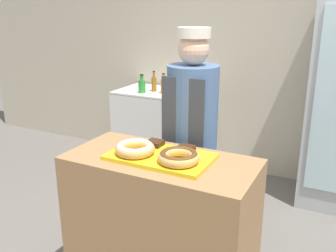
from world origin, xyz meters
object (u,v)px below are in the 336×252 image
(bottle_red, at_px, (179,85))
(brownie_back_left, at_px, (155,143))
(donut_chocolate_glaze, at_px, (179,156))
(baker_person, at_px, (192,137))
(bottle_green, at_px, (142,86))
(chest_freezer, at_px, (161,129))
(bottle_orange, at_px, (164,86))
(bottle_amber, at_px, (154,83))
(donut_light_glaze, at_px, (135,148))
(serving_tray, at_px, (161,157))
(brownie_back_right, at_px, (186,149))

(bottle_red, bearing_deg, brownie_back_left, -69.64)
(donut_chocolate_glaze, xyz_separation_m, brownie_back_left, (-0.26, 0.18, -0.02))
(baker_person, distance_m, bottle_green, 1.49)
(chest_freezer, distance_m, bottle_red, 0.58)
(brownie_back_left, height_order, chest_freezer, brownie_back_left)
(bottle_orange, height_order, bottle_amber, bottle_amber)
(donut_light_glaze, bearing_deg, brownie_back_left, 78.00)
(bottle_green, distance_m, bottle_red, 0.41)
(bottle_green, bearing_deg, bottle_amber, 57.87)
(donut_light_glaze, bearing_deg, bottle_red, 107.38)
(chest_freezer, bearing_deg, baker_person, -53.33)
(chest_freezer, xyz_separation_m, bottle_red, (0.23, -0.01, 0.54))
(serving_tray, bearing_deg, donut_chocolate_glaze, -20.00)
(chest_freezer, relative_size, bottle_amber, 4.31)
(donut_light_glaze, xyz_separation_m, baker_person, (0.12, 0.60, -0.10))
(brownie_back_right, height_order, baker_person, baker_person)
(serving_tray, height_order, chest_freezer, serving_tray)
(brownie_back_right, bearing_deg, chest_freezer, 122.65)
(brownie_back_left, xyz_separation_m, bottle_red, (-0.60, 1.63, 0.04))
(serving_tray, bearing_deg, bottle_green, 124.27)
(donut_light_glaze, height_order, bottle_red, bottle_red)
(bottle_red, bearing_deg, chest_freezer, 177.90)
(chest_freezer, height_order, bottle_amber, bottle_amber)
(bottle_amber, bearing_deg, serving_tray, -59.72)
(bottle_green, relative_size, bottle_amber, 0.89)
(bottle_green, bearing_deg, serving_tray, -55.73)
(donut_light_glaze, relative_size, bottle_green, 1.20)
(baker_person, bearing_deg, brownie_back_right, -71.45)
(chest_freezer, bearing_deg, serving_tray, -61.96)
(baker_person, bearing_deg, donut_light_glaze, -101.23)
(donut_light_glaze, xyz_separation_m, bottle_amber, (-0.86, 1.77, 0.02))
(donut_light_glaze, distance_m, donut_chocolate_glaze, 0.30)
(donut_chocolate_glaze, relative_size, brownie_back_left, 2.45)
(brownie_back_left, height_order, bottle_amber, bottle_amber)
(baker_person, relative_size, bottle_amber, 7.31)
(serving_tray, relative_size, bottle_green, 3.06)
(bottle_amber, distance_m, bottle_red, 0.29)
(baker_person, height_order, bottle_amber, baker_person)
(serving_tray, xyz_separation_m, donut_chocolate_glaze, (0.15, -0.05, 0.05))
(donut_chocolate_glaze, bearing_deg, bottle_orange, 120.24)
(bottle_green, height_order, bottle_red, bottle_red)
(baker_person, relative_size, chest_freezer, 1.70)
(donut_light_glaze, relative_size, donut_chocolate_glaze, 1.00)
(donut_chocolate_glaze, bearing_deg, donut_light_glaze, 180.00)
(baker_person, bearing_deg, bottle_amber, 129.59)
(donut_chocolate_glaze, distance_m, chest_freezer, 2.18)
(donut_chocolate_glaze, bearing_deg, bottle_green, 126.83)
(brownie_back_left, xyz_separation_m, bottle_amber, (-0.90, 1.59, 0.04))
(serving_tray, xyz_separation_m, bottle_amber, (-1.00, 1.72, 0.07))
(bottle_green, xyz_separation_m, bottle_amber, (0.08, 0.13, 0.01))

